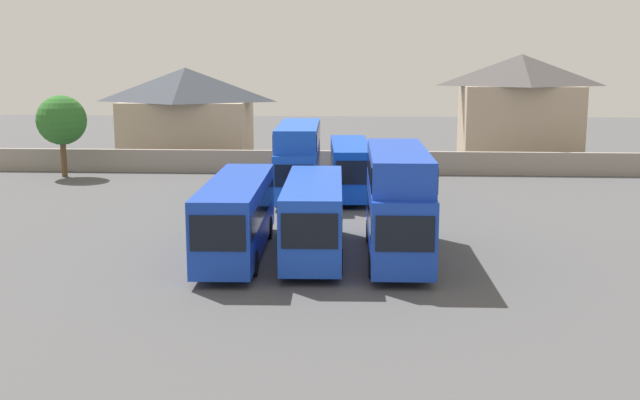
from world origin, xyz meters
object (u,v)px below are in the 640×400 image
bus_3 (398,198)px  bus_4 (299,156)px  tree_left_of_lot (61,120)px  bus_2 (314,213)px  house_terrace_left (186,114)px  bus_5 (350,166)px  house_terrace_centre (520,109)px  bus_1 (237,213)px

bus_3 → bus_4: (-5.85, 15.68, -0.11)m
bus_3 → tree_left_of_lot: (-24.53, 22.96, 1.54)m
bus_2 → bus_4: bearing=-174.6°
bus_4 → house_terrace_left: bearing=-148.6°
bus_5 → house_terrace_left: (-14.78, 16.60, 2.19)m
bus_4 → bus_5: bearing=94.9°
house_terrace_centre → tree_left_of_lot: size_ratio=1.64×
bus_4 → house_terrace_centre: bearing=131.8°
bus_2 → tree_left_of_lot: tree_left_of_lot is taller
bus_2 → bus_4: size_ratio=0.92×
house_terrace_left → bus_5: bearing=-48.3°
bus_5 → bus_2: bearing=-8.5°
bus_4 → bus_5: size_ratio=1.02×
bus_1 → house_terrace_centre: 37.77m
bus_2 → tree_left_of_lot: (-20.75, 22.79, 2.34)m
house_terrace_centre → bus_5: bearing=-130.3°
tree_left_of_lot → bus_1: bearing=-53.0°
bus_4 → house_terrace_centre: (17.42, 16.98, 2.08)m
bus_4 → bus_5: bus_4 is taller
house_terrace_centre → bus_1: bearing=-120.0°
tree_left_of_lot → bus_3: bearing=-43.1°
bus_3 → bus_4: bearing=-160.6°
bus_1 → house_terrace_centre: house_terrace_centre is taller
bus_1 → tree_left_of_lot: size_ratio=1.81×
bus_4 → house_terrace_centre: house_terrace_centre is taller
bus_2 → house_terrace_left: house_terrace_left is taller
bus_1 → bus_5: (4.81, 16.07, -0.00)m
tree_left_of_lot → house_terrace_left: bearing=53.3°
bus_4 → tree_left_of_lot: 20.12m
bus_1 → house_terrace_left: size_ratio=0.99×
bus_1 → bus_2: size_ratio=1.10×
bus_5 → house_terrace_centre: bearing=135.9°
bus_3 → house_terrace_left: 37.01m
house_terrace_left → house_terrace_centre: bearing=-0.1°
bus_2 → house_terrace_centre: house_terrace_centre is taller
bus_1 → bus_3: bearing=87.5°
bus_1 → bus_5: 16.77m
bus_5 → tree_left_of_lot: (-22.07, 6.84, 2.33)m
bus_1 → house_terrace_left: bearing=-165.2°
house_terrace_left → tree_left_of_lot: size_ratio=1.83×
house_terrace_centre → house_terrace_left: bearing=179.9°
bus_2 → bus_3: bus_3 is taller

